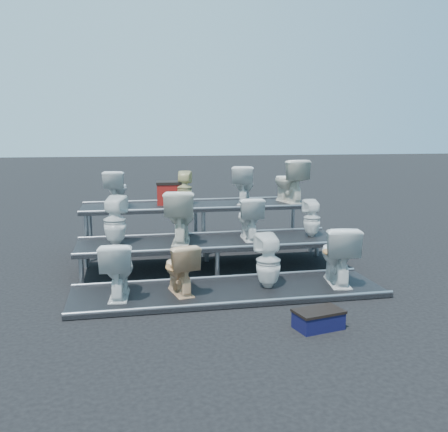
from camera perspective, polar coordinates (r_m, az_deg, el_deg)
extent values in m
plane|color=black|center=(8.06, -1.41, -6.04)|extent=(80.00, 80.00, 0.00)
cube|color=black|center=(6.83, 0.52, -8.66)|extent=(4.20, 1.20, 0.06)
cube|color=black|center=(8.00, -1.42, -4.45)|extent=(4.20, 1.20, 0.46)
cube|color=black|center=(9.21, -2.83, -1.33)|extent=(4.20, 1.20, 0.86)
imported|color=white|center=(6.58, -12.04, -5.95)|extent=(0.48, 0.76, 0.74)
imported|color=#DAAD7E|center=(6.62, -5.06, -5.93)|extent=(0.50, 0.73, 0.68)
imported|color=white|center=(6.85, 5.08, -5.13)|extent=(0.37, 0.38, 0.75)
imported|color=white|center=(7.18, 12.86, -4.29)|extent=(0.60, 0.88, 0.83)
imported|color=white|center=(7.76, -12.36, -0.52)|extent=(0.44, 0.44, 0.76)
imported|color=silver|center=(7.80, -5.01, -0.01)|extent=(0.60, 0.88, 0.83)
imported|color=white|center=(8.01, 2.88, -0.24)|extent=(0.42, 0.69, 0.69)
imported|color=white|center=(8.34, 10.01, -0.25)|extent=(0.28, 0.29, 0.61)
imported|color=white|center=(9.00, -12.19, 3.06)|extent=(0.47, 0.69, 0.65)
imported|color=#CEC485|center=(9.07, -4.56, 3.20)|extent=(0.34, 0.34, 0.62)
imported|color=white|center=(9.26, 2.26, 3.62)|extent=(0.59, 0.78, 0.70)
imported|color=silver|center=(9.50, 7.45, 4.02)|extent=(0.60, 0.87, 0.81)
cube|color=maroon|center=(9.23, -6.06, 2.51)|extent=(0.54, 0.45, 0.37)
cube|color=black|center=(5.77, 10.73, -11.65)|extent=(0.57, 0.41, 0.19)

